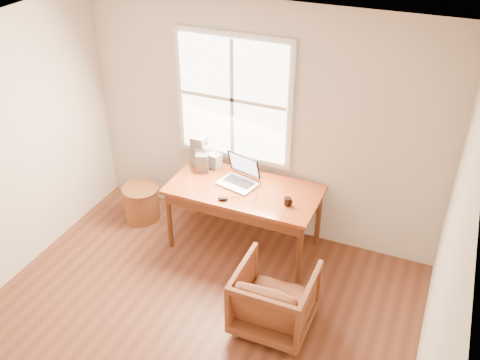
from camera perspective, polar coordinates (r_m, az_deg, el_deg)
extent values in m
cube|color=white|center=(3.35, -11.58, 10.56)|extent=(4.00, 4.50, 0.02)
cube|color=beige|center=(5.72, 2.27, 6.05)|extent=(4.00, 0.02, 2.60)
cube|color=beige|center=(3.58, 20.08, -14.80)|extent=(0.02, 4.50, 2.60)
cube|color=silver|center=(5.68, -0.68, 8.68)|extent=(1.32, 0.05, 1.42)
cube|color=white|center=(5.66, -0.80, 8.57)|extent=(1.20, 0.02, 1.30)
cube|color=silver|center=(5.65, -0.84, 8.53)|extent=(0.04, 0.02, 1.30)
cube|color=silver|center=(5.65, -0.84, 8.53)|extent=(1.20, 0.02, 0.04)
cube|color=brown|center=(5.63, 0.46, -1.06)|extent=(1.60, 0.80, 0.04)
imported|color=brown|center=(4.97, 3.72, -12.46)|extent=(0.69, 0.71, 0.64)
cylinder|color=brown|center=(6.46, -10.45, -2.44)|extent=(0.50, 0.50, 0.41)
ellipsoid|color=black|center=(5.43, -1.81, -1.99)|extent=(0.12, 0.10, 0.04)
cylinder|color=black|center=(5.36, 5.10, -2.30)|extent=(0.09, 0.09, 0.08)
cube|color=#B6B9C2|center=(5.96, -3.98, 2.53)|extent=(0.14, 0.12, 0.25)
cube|color=#2A292F|center=(5.88, -4.09, 1.85)|extent=(0.17, 0.16, 0.21)
cube|color=#9C9CA9|center=(5.97, -4.36, 3.10)|extent=(0.16, 0.14, 0.35)
cube|color=#AEB4BA|center=(5.95, -2.74, 2.07)|extent=(0.16, 0.15, 0.17)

